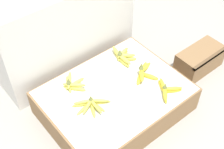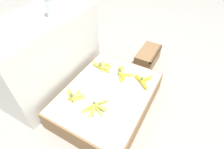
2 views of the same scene
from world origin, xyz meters
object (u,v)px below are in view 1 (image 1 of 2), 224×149
banana_bunch_front_midleft (167,90)px  banana_bunch_middle_left (91,105)px  banana_bunch_back_left (72,84)px  banana_bunch_back_midleft (123,56)px  wooden_crate (200,60)px  banana_bunch_middle_midleft (144,72)px

banana_bunch_front_midleft → banana_bunch_middle_left: bearing=154.5°
banana_bunch_front_midleft → banana_bunch_back_left: 0.64m
banana_bunch_middle_left → banana_bunch_back_midleft: 0.49m
banana_bunch_front_midleft → banana_bunch_middle_left: size_ratio=0.78×
wooden_crate → banana_bunch_front_midleft: banana_bunch_front_midleft is taller
banana_bunch_front_midleft → banana_bunch_middle_midleft: size_ratio=0.89×
banana_bunch_middle_left → banana_bunch_back_midleft: bearing=25.7°
banana_bunch_front_midleft → banana_bunch_middle_left: (-0.46, 0.22, -0.01)m
banana_bunch_middle_left → banana_bunch_middle_midleft: (0.45, -0.01, 0.01)m
wooden_crate → banana_bunch_back_left: size_ratio=1.89×
banana_bunch_middle_midleft → banana_bunch_back_left: size_ratio=1.04×
banana_bunch_middle_midleft → banana_bunch_front_midleft: bearing=-87.5°
banana_bunch_middle_left → banana_bunch_back_left: size_ratio=1.18×
wooden_crate → banana_bunch_middle_midleft: 0.58m
banana_bunch_back_left → banana_bunch_back_midleft: size_ratio=0.89×
banana_bunch_front_midleft → banana_bunch_back_midleft: banana_bunch_back_midleft is taller
wooden_crate → banana_bunch_back_midleft: 0.65m
banana_bunch_front_midleft → banana_bunch_middle_midleft: banana_bunch_middle_midleft is taller
banana_bunch_middle_left → banana_bunch_middle_midleft: bearing=-0.7°
banana_bunch_middle_midleft → banana_bunch_back_left: (-0.45, 0.23, -0.00)m
wooden_crate → banana_bunch_back_left: bearing=163.1°
banana_bunch_front_midleft → wooden_crate: bearing=14.0°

